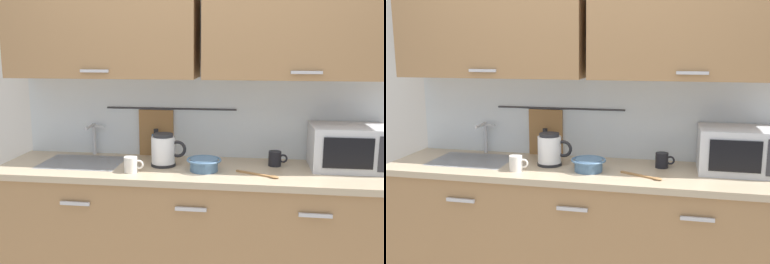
{
  "view_description": "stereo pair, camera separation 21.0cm",
  "coord_description": "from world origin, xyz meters",
  "views": [
    {
      "loc": [
        0.33,
        -2.33,
        1.63
      ],
      "look_at": [
        -0.04,
        0.33,
        1.12
      ],
      "focal_mm": 40.77,
      "sensor_mm": 36.0,
      "label": 1
    },
    {
      "loc": [
        0.53,
        -2.29,
        1.63
      ],
      "look_at": [
        -0.04,
        0.33,
        1.12
      ],
      "focal_mm": 40.77,
      "sensor_mm": 36.0,
      "label": 2
    }
  ],
  "objects": [
    {
      "name": "back_wall_assembly",
      "position": [
        -0.0,
        0.53,
        1.52
      ],
      "size": [
        3.7,
        0.41,
        2.5
      ],
      "color": "silver",
      "rests_on": "ground"
    },
    {
      "name": "mug_by_kettle",
      "position": [
        0.48,
        0.4,
        0.95
      ],
      "size": [
        0.12,
        0.08,
        0.09
      ],
      "color": "black",
      "rests_on": "counter_unit"
    },
    {
      "name": "wooden_spoon",
      "position": [
        0.4,
        0.16,
        0.91
      ],
      "size": [
        0.26,
        0.15,
        0.01
      ],
      "color": "#9E7042",
      "rests_on": "counter_unit"
    },
    {
      "name": "mixing_bowl",
      "position": [
        0.05,
        0.23,
        0.94
      ],
      "size": [
        0.21,
        0.21,
        0.08
      ],
      "color": "#4C7093",
      "rests_on": "counter_unit"
    },
    {
      "name": "sink_faucet",
      "position": [
        -0.76,
        0.53,
        1.04
      ],
      "size": [
        0.09,
        0.17,
        0.22
      ],
      "color": "#B2B5BA",
      "rests_on": "counter_unit"
    },
    {
      "name": "dish_soap_bottle",
      "position": [
        -0.32,
        0.53,
        0.99
      ],
      "size": [
        0.06,
        0.06,
        0.2
      ],
      "color": "#3F8CD8",
      "rests_on": "counter_unit"
    },
    {
      "name": "microwave",
      "position": [
        0.93,
        0.41,
        1.04
      ],
      "size": [
        0.46,
        0.35,
        0.27
      ],
      "color": "silver",
      "rests_on": "counter_unit"
    },
    {
      "name": "mug_near_sink",
      "position": [
        -0.38,
        0.14,
        0.95
      ],
      "size": [
        0.12,
        0.08,
        0.09
      ],
      "color": "silver",
      "rests_on": "counter_unit"
    },
    {
      "name": "counter_unit",
      "position": [
        -0.01,
        0.3,
        0.46
      ],
      "size": [
        2.53,
        0.64,
        0.9
      ],
      "color": "#997047",
      "rests_on": "ground"
    },
    {
      "name": "electric_kettle",
      "position": [
        -0.22,
        0.31,
        1.0
      ],
      "size": [
        0.23,
        0.16,
        0.21
      ],
      "color": "black",
      "rests_on": "counter_unit"
    }
  ]
}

